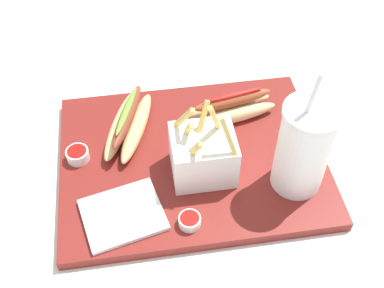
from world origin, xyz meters
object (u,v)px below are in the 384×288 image
(hot_dog_1, at_px, (128,123))
(ketchup_cup_2, at_px, (190,220))
(fries_basket, at_px, (203,154))
(napkin_stack, at_px, (123,215))
(ketchup_cup_1, at_px, (78,154))
(soda_cup, at_px, (303,148))
(hot_dog_2, at_px, (232,107))

(hot_dog_1, distance_m, ketchup_cup_2, 0.22)
(fries_basket, distance_m, napkin_stack, 0.16)
(fries_basket, distance_m, ketchup_cup_1, 0.22)
(soda_cup, bearing_deg, hot_dog_1, -29.81)
(fries_basket, xyz_separation_m, hot_dog_2, (-0.07, -0.12, -0.02))
(fries_basket, bearing_deg, hot_dog_2, -121.98)
(fries_basket, distance_m, ketchup_cup_2, 0.11)
(hot_dog_1, distance_m, hot_dog_2, 0.19)
(hot_dog_1, height_order, ketchup_cup_2, hot_dog_1)
(hot_dog_1, height_order, napkin_stack, hot_dog_1)
(soda_cup, distance_m, hot_dog_2, 0.19)
(napkin_stack, bearing_deg, fries_basket, -152.93)
(hot_dog_2, xyz_separation_m, napkin_stack, (0.21, 0.19, -0.02))
(soda_cup, xyz_separation_m, ketchup_cup_2, (0.19, 0.06, -0.07))
(hot_dog_1, relative_size, hot_dog_2, 1.07)
(fries_basket, height_order, napkin_stack, fries_basket)
(soda_cup, xyz_separation_m, fries_basket, (0.15, -0.04, -0.04))
(hot_dog_1, bearing_deg, fries_basket, 137.23)
(soda_cup, relative_size, fries_basket, 1.49)
(fries_basket, bearing_deg, soda_cup, 163.48)
(soda_cup, distance_m, ketchup_cup_1, 0.38)
(soda_cup, height_order, ketchup_cup_2, soda_cup)
(soda_cup, height_order, hot_dog_1, soda_cup)
(napkin_stack, bearing_deg, soda_cup, -174.68)
(hot_dog_2, height_order, ketchup_cup_1, hot_dog_2)
(ketchup_cup_1, distance_m, napkin_stack, 0.15)
(hot_dog_2, height_order, napkin_stack, hot_dog_2)
(ketchup_cup_2, height_order, napkin_stack, ketchup_cup_2)
(ketchup_cup_2, bearing_deg, napkin_stack, -16.17)
(soda_cup, height_order, napkin_stack, soda_cup)
(ketchup_cup_1, distance_m, ketchup_cup_2, 0.23)
(hot_dog_1, relative_size, ketchup_cup_1, 4.66)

